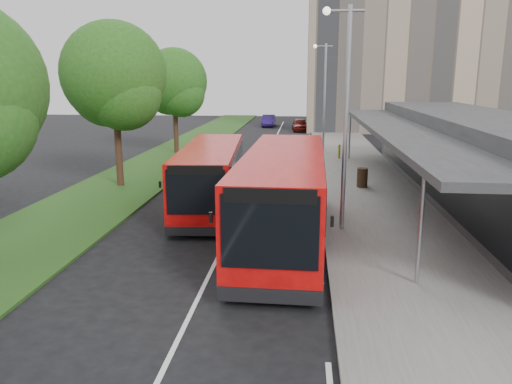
# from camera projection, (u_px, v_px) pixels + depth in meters

# --- Properties ---
(ground) EXTENTS (120.00, 120.00, 0.00)m
(ground) POSITION_uv_depth(u_px,v_px,m) (223.00, 246.00, 17.32)
(ground) COLOR black
(ground) RESTS_ON ground
(pavement) EXTENTS (5.00, 80.00, 0.15)m
(pavement) POSITION_uv_depth(u_px,v_px,m) (349.00, 157.00, 36.15)
(pavement) COLOR slate
(pavement) RESTS_ON ground
(grass_verge) EXTENTS (5.00, 80.00, 0.10)m
(grass_verge) POSITION_uv_depth(u_px,v_px,m) (173.00, 155.00, 37.36)
(grass_verge) COLOR #234917
(grass_verge) RESTS_ON ground
(lane_centre_line) EXTENTS (0.12, 70.00, 0.01)m
(lane_centre_line) POSITION_uv_depth(u_px,v_px,m) (261.00, 169.00, 31.87)
(lane_centre_line) COLOR silver
(lane_centre_line) RESTS_ON ground
(kerb_dashes) EXTENTS (0.12, 56.00, 0.01)m
(kerb_dashes) POSITION_uv_depth(u_px,v_px,m) (312.00, 160.00, 35.45)
(kerb_dashes) COLOR silver
(kerb_dashes) RESTS_ON ground
(office_block) EXTENTS (22.00, 12.00, 18.00)m
(office_block) POSITION_uv_depth(u_px,v_px,m) (409.00, 47.00, 54.75)
(office_block) COLOR tan
(office_block) RESTS_ON ground
(station_building) EXTENTS (7.70, 26.00, 4.00)m
(station_building) POSITION_uv_depth(u_px,v_px,m) (476.00, 157.00, 23.62)
(station_building) COLOR #2B2B2D
(station_building) RESTS_ON ground
(tree_mid) EXTENTS (5.33, 5.33, 8.56)m
(tree_mid) POSITION_uv_depth(u_px,v_px,m) (114.00, 81.00, 25.51)
(tree_mid) COLOR #341F15
(tree_mid) RESTS_ON ground
(tree_far) EXTENTS (4.92, 4.92, 7.90)m
(tree_far) POSITION_uv_depth(u_px,v_px,m) (174.00, 86.00, 37.25)
(tree_far) COLOR #341F15
(tree_far) RESTS_ON ground
(lamp_post_near) EXTENTS (1.44, 0.28, 8.00)m
(lamp_post_near) POSITION_uv_depth(u_px,v_px,m) (344.00, 106.00, 17.82)
(lamp_post_near) COLOR #95989E
(lamp_post_near) RESTS_ON pavement
(lamp_post_far) EXTENTS (1.44, 0.28, 8.00)m
(lamp_post_far) POSITION_uv_depth(u_px,v_px,m) (324.00, 91.00, 37.22)
(lamp_post_far) COLOR #95989E
(lamp_post_far) RESTS_ON pavement
(bus_main) EXTENTS (3.13, 11.31, 3.18)m
(bus_main) POSITION_uv_depth(u_px,v_px,m) (284.00, 197.00, 17.50)
(bus_main) COLOR red
(bus_main) RESTS_ON ground
(bus_second) EXTENTS (3.20, 9.91, 2.76)m
(bus_second) POSITION_uv_depth(u_px,v_px,m) (211.00, 176.00, 22.23)
(bus_second) COLOR red
(bus_second) RESTS_ON ground
(litter_bin) EXTENTS (0.64, 0.64, 0.99)m
(litter_bin) POSITION_uv_depth(u_px,v_px,m) (362.00, 178.00, 25.86)
(litter_bin) COLOR #362416
(litter_bin) RESTS_ON pavement
(bollard) EXTENTS (0.16, 0.16, 0.96)m
(bollard) POSITION_uv_depth(u_px,v_px,m) (339.00, 151.00, 35.07)
(bollard) COLOR #D6D50B
(bollard) RESTS_ON pavement
(car_near) EXTENTS (1.90, 4.13, 1.37)m
(car_near) POSITION_uv_depth(u_px,v_px,m) (300.00, 125.00, 54.40)
(car_near) COLOR #60110D
(car_near) RESTS_ON ground
(car_far) EXTENTS (1.49, 4.18, 1.37)m
(car_far) POSITION_uv_depth(u_px,v_px,m) (269.00, 121.00, 59.58)
(car_far) COLOR navy
(car_far) RESTS_ON ground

